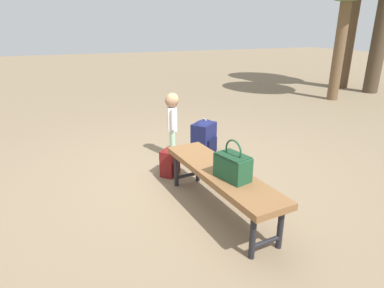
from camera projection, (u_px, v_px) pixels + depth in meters
The scene contains 6 objects.
ground_plane at pixel (182, 180), 3.89m from camera, with size 40.00×40.00×0.00m, color #7F6B51.
park_bench at pixel (220, 176), 3.09m from camera, with size 1.63×0.54×0.45m.
handbag at pixel (233, 166), 2.86m from camera, with size 0.35×0.25×0.37m.
child_standing at pixel (172, 115), 4.38m from camera, with size 0.24×0.18×0.90m.
backpack_large at pixel (204, 137), 4.53m from camera, with size 0.38×0.40×0.55m.
backpack_small at pixel (170, 161), 3.96m from camera, with size 0.27×0.28×0.38m.
Camera 1 is at (-3.28, 1.23, 1.73)m, focal length 30.37 mm.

